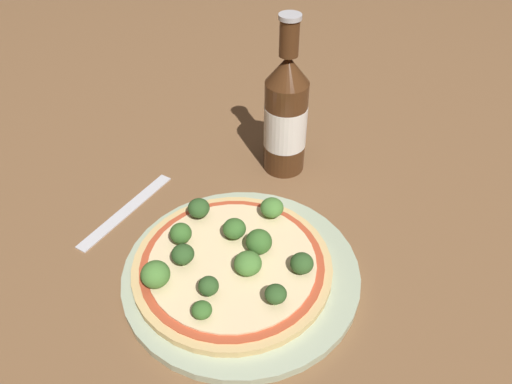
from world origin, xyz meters
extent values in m
plane|color=brown|center=(0.00, 0.00, 0.00)|extent=(3.00, 3.00, 0.00)
cylinder|color=#A3B293|center=(-0.02, -0.02, 0.01)|extent=(0.30, 0.30, 0.01)
cylinder|color=tan|center=(-0.02, -0.03, 0.02)|extent=(0.25, 0.25, 0.01)
cylinder|color=#B74728|center=(-0.02, -0.03, 0.02)|extent=(0.23, 0.23, 0.00)
cylinder|color=beige|center=(-0.02, -0.03, 0.02)|extent=(0.21, 0.21, 0.00)
cylinder|color=#6B8E51|center=(-0.05, -0.12, 0.03)|extent=(0.01, 0.01, 0.01)
ellipsoid|color=#477A33|center=(-0.05, -0.12, 0.04)|extent=(0.03, 0.03, 0.03)
cylinder|color=#6B8E51|center=(-0.06, 0.00, 0.03)|extent=(0.01, 0.01, 0.01)
ellipsoid|color=#386628|center=(-0.06, 0.00, 0.04)|extent=(0.03, 0.03, 0.02)
cylinder|color=#6B8E51|center=(-0.06, 0.06, 0.03)|extent=(0.01, 0.01, 0.01)
ellipsoid|color=#477A33|center=(-0.06, 0.06, 0.04)|extent=(0.03, 0.03, 0.02)
cylinder|color=#6B8E51|center=(0.06, -0.03, 0.03)|extent=(0.01, 0.01, 0.01)
ellipsoid|color=#2D5123|center=(0.06, -0.03, 0.04)|extent=(0.03, 0.03, 0.02)
cylinder|color=#6B8E51|center=(-0.11, -0.01, 0.03)|extent=(0.01, 0.01, 0.01)
ellipsoid|color=#2D5123|center=(-0.11, -0.01, 0.04)|extent=(0.03, 0.03, 0.02)
cylinder|color=#6B8E51|center=(-0.02, 0.01, 0.03)|extent=(0.01, 0.01, 0.01)
ellipsoid|color=#386628|center=(-0.02, 0.01, 0.04)|extent=(0.03, 0.03, 0.03)
cylinder|color=#6B8E51|center=(-0.09, -0.06, 0.03)|extent=(0.01, 0.01, 0.01)
ellipsoid|color=#386628|center=(-0.09, -0.06, 0.04)|extent=(0.03, 0.03, 0.03)
cylinder|color=#6B8E51|center=(0.00, -0.02, 0.03)|extent=(0.01, 0.01, 0.01)
ellipsoid|color=#477A33|center=(0.00, -0.02, 0.04)|extent=(0.03, 0.03, 0.03)
cylinder|color=#6B8E51|center=(0.00, -0.08, 0.03)|extent=(0.01, 0.01, 0.01)
ellipsoid|color=#2D5123|center=(0.00, -0.08, 0.04)|extent=(0.02, 0.02, 0.02)
cylinder|color=#6B8E51|center=(0.02, -0.10, 0.03)|extent=(0.01, 0.01, 0.01)
ellipsoid|color=#386628|center=(0.02, -0.10, 0.04)|extent=(0.02, 0.02, 0.02)
cylinder|color=#6B8E51|center=(-0.06, -0.08, 0.03)|extent=(0.01, 0.01, 0.01)
ellipsoid|color=#2D5123|center=(-0.06, -0.08, 0.04)|extent=(0.03, 0.03, 0.02)
cylinder|color=#6B8E51|center=(0.04, 0.03, 0.03)|extent=(0.01, 0.01, 0.01)
ellipsoid|color=#2D5123|center=(0.04, 0.03, 0.04)|extent=(0.03, 0.03, 0.02)
cylinder|color=#472814|center=(-0.15, 0.17, 0.07)|extent=(0.06, 0.06, 0.15)
cylinder|color=silver|center=(-0.15, 0.17, 0.08)|extent=(0.06, 0.06, 0.07)
cone|color=#472814|center=(-0.15, 0.17, 0.17)|extent=(0.06, 0.06, 0.04)
cylinder|color=#472814|center=(-0.15, 0.17, 0.22)|extent=(0.03, 0.03, 0.05)
cylinder|color=#B2B2B7|center=(-0.15, 0.17, 0.24)|extent=(0.03, 0.03, 0.01)
cube|color=silver|center=(-0.22, -0.08, 0.00)|extent=(0.08, 0.18, 0.00)
camera|label=1|loc=(0.31, -0.26, 0.49)|focal=35.00mm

